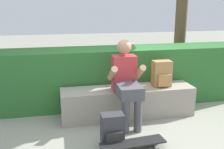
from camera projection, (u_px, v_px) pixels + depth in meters
name	position (u px, v px, depth m)	size (l,w,h in m)	color
ground_plane	(134.00, 126.00, 3.74)	(24.00, 24.00, 0.00)	gray
bench_main	(128.00, 102.00, 4.04)	(2.04, 0.47, 0.46)	gray
person_skater	(126.00, 80.00, 3.70)	(0.49, 0.62, 1.21)	#B73338
skateboard_near_person	(133.00, 143.00, 3.14)	(0.81, 0.27, 0.09)	black
backpack_on_bench	(162.00, 74.00, 4.02)	(0.28, 0.23, 0.40)	#A37A47
backpack_on_ground	(112.00, 130.00, 3.22)	(0.28, 0.23, 0.40)	#333338
hedge_row	(125.00, 75.00, 4.56)	(4.32, 0.68, 0.98)	#2C682D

